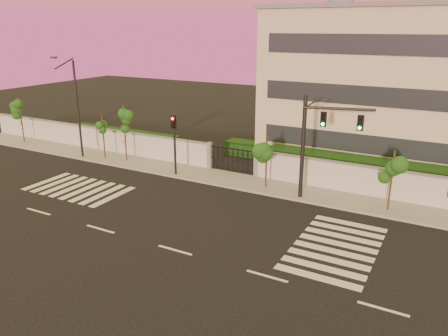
{
  "coord_description": "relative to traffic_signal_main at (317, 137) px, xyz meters",
  "views": [
    {
      "loc": [
        11.49,
        -15.97,
        10.71
      ],
      "look_at": [
        -0.47,
        6.0,
        2.55
      ],
      "focal_mm": 35.0,
      "sensor_mm": 36.0,
      "label": 1
    }
  ],
  "objects": [
    {
      "name": "street_tree_c",
      "position": [
        -16.09,
        0.9,
        -0.76
      ],
      "size": [
        1.38,
        1.1,
        4.76
      ],
      "color": "#382314",
      "rests_on": "ground"
    },
    {
      "name": "street_tree_d",
      "position": [
        -3.58,
        0.76,
        -1.53
      ],
      "size": [
        1.43,
        1.14,
        3.71
      ],
      "color": "#382314",
      "rests_on": "ground"
    },
    {
      "name": "street_tree_a",
      "position": [
        -28.74,
        0.91,
        -0.99
      ],
      "size": [
        1.32,
        1.05,
        4.45
      ],
      "color": "#382314",
      "rests_on": "ground"
    },
    {
      "name": "sidewalk",
      "position": [
        -4.06,
        0.93,
        -4.19
      ],
      "size": [
        60.0,
        3.0,
        0.15
      ],
      "primitive_type": "cube",
      "color": "gray",
      "rests_on": "ground"
    },
    {
      "name": "street_tree_e",
      "position": [
        4.53,
        0.55,
        -1.43
      ],
      "size": [
        1.38,
        1.1,
        3.84
      ],
      "color": "#382314",
      "rests_on": "ground"
    },
    {
      "name": "perimeter_wall",
      "position": [
        -3.96,
        2.43,
        -3.19
      ],
      "size": [
        60.0,
        0.36,
        2.2
      ],
      "color": "silver",
      "rests_on": "ground"
    },
    {
      "name": "road_markings",
      "position": [
        -5.64,
        -5.81,
        -4.25
      ],
      "size": [
        57.0,
        7.62,
        0.02
      ],
      "color": "silver",
      "rests_on": "ground"
    },
    {
      "name": "ground",
      "position": [
        -4.06,
        -9.57,
        -4.26
      ],
      "size": [
        120.0,
        120.0,
        0.0
      ],
      "primitive_type": "plane",
      "color": "black",
      "rests_on": "ground"
    },
    {
      "name": "hedge_row",
      "position": [
        -2.9,
        5.17,
        -3.44
      ],
      "size": [
        41.0,
        4.25,
        1.8
      ],
      "color": "black",
      "rests_on": "ground"
    },
    {
      "name": "street_tree_b",
      "position": [
        -18.1,
        0.54,
        -1.4
      ],
      "size": [
        1.35,
        1.07,
        3.88
      ],
      "color": "#382314",
      "rests_on": "ground"
    },
    {
      "name": "traffic_signal_main",
      "position": [
        0.0,
        0.0,
        0.0
      ],
      "size": [
        4.22,
        1.2,
        6.74
      ],
      "rotation": [
        0.0,
        0.0,
        0.25
      ],
      "color": "black",
      "rests_on": "ground"
    },
    {
      "name": "institutional_building",
      "position": [
        4.94,
        12.42,
        1.89
      ],
      "size": [
        24.4,
        12.4,
        12.25
      ],
      "color": "beige",
      "rests_on": "ground"
    },
    {
      "name": "streetlight_west",
      "position": [
        -20.16,
        -0.2,
        0.34
      ],
      "size": [
        0.51,
        2.05,
        8.51
      ],
      "color": "black",
      "rests_on": "ground"
    },
    {
      "name": "traffic_signal_secondary",
      "position": [
        -10.54,
        -0.11,
        -1.26
      ],
      "size": [
        0.37,
        0.35,
        4.73
      ],
      "rotation": [
        0.0,
        0.0,
        -0.01
      ],
      "color": "black",
      "rests_on": "ground"
    }
  ]
}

